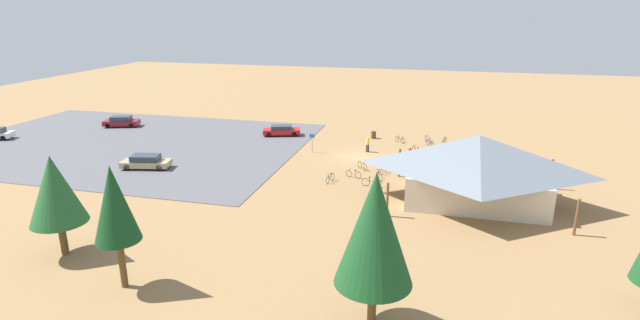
{
  "coord_description": "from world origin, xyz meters",
  "views": [
    {
      "loc": [
        -8.76,
        50.12,
        15.55
      ],
      "look_at": [
        2.6,
        5.62,
        1.2
      ],
      "focal_mm": 27.56,
      "sensor_mm": 36.0,
      "label": 1
    }
  ],
  "objects_px": {
    "bicycle_teal_edge_south": "(330,178)",
    "visitor_by_pavilion": "(410,155)",
    "car_maroon_far_end": "(121,121)",
    "bicycle_black_near_sign": "(400,140)",
    "pine_midwest": "(114,205)",
    "bike_pavilion": "(477,164)",
    "bicycle_red_by_bin": "(417,150)",
    "bicycle_teal_lone_west": "(444,141)",
    "car_red_back_corner": "(282,130)",
    "bicycle_blue_yard_center": "(372,182)",
    "bicycle_purple_edge_north": "(377,176)",
    "bicycle_blue_front_row": "(430,143)",
    "bicycle_silver_mid_cluster": "(428,140)",
    "lot_sign": "(312,140)",
    "visitor_at_bikes": "(368,144)",
    "bicycle_white_back_row": "(384,170)",
    "bicycle_green_yard_left": "(450,147)",
    "trash_bin": "(374,135)",
    "bicycle_orange_near_porch": "(354,174)",
    "bicycle_yellow_lone_east": "(362,166)",
    "car_tan_second_row": "(146,162)",
    "pine_far_east": "(375,230)"
  },
  "relations": [
    {
      "from": "bicycle_black_near_sign",
      "to": "pine_midwest",
      "type": "bearing_deg",
      "value": 70.94
    },
    {
      "from": "car_tan_second_row",
      "to": "car_red_back_corner",
      "type": "distance_m",
      "value": 18.26
    },
    {
      "from": "bicycle_blue_front_row",
      "to": "pine_far_east",
      "type": "bearing_deg",
      "value": 87.5
    },
    {
      "from": "bicycle_black_near_sign",
      "to": "car_tan_second_row",
      "type": "xyz_separation_m",
      "value": [
        23.73,
        16.37,
        0.38
      ]
    },
    {
      "from": "bicycle_teal_edge_south",
      "to": "bicycle_teal_lone_west",
      "type": "bearing_deg",
      "value": -121.72
    },
    {
      "from": "bicycle_teal_edge_south",
      "to": "bicycle_blue_yard_center",
      "type": "xyz_separation_m",
      "value": [
        -3.89,
        0.22,
        0.02
      ]
    },
    {
      "from": "bicycle_yellow_lone_east",
      "to": "bicycle_blue_yard_center",
      "type": "xyz_separation_m",
      "value": [
        -1.61,
        4.57,
        0.03
      ]
    },
    {
      "from": "bicycle_blue_front_row",
      "to": "bicycle_green_yard_left",
      "type": "height_order",
      "value": "bicycle_green_yard_left"
    },
    {
      "from": "bicycle_green_yard_left",
      "to": "pine_midwest",
      "type": "bearing_deg",
      "value": 61.88
    },
    {
      "from": "trash_bin",
      "to": "bicycle_orange_near_porch",
      "type": "distance_m",
      "value": 15.03
    },
    {
      "from": "bicycle_teal_edge_south",
      "to": "bicycle_black_near_sign",
      "type": "relative_size",
      "value": 1.27
    },
    {
      "from": "bicycle_yellow_lone_east",
      "to": "pine_midwest",
      "type": "bearing_deg",
      "value": 68.34
    },
    {
      "from": "bike_pavilion",
      "to": "visitor_by_pavilion",
      "type": "height_order",
      "value": "bike_pavilion"
    },
    {
      "from": "bicycle_blue_front_row",
      "to": "car_red_back_corner",
      "type": "height_order",
      "value": "car_red_back_corner"
    },
    {
      "from": "bicycle_blue_front_row",
      "to": "bicycle_yellow_lone_east",
      "type": "relative_size",
      "value": 1.16
    },
    {
      "from": "bicycle_silver_mid_cluster",
      "to": "bicycle_blue_yard_center",
      "type": "distance_m",
      "value": 17.28
    },
    {
      "from": "pine_midwest",
      "to": "visitor_by_pavilion",
      "type": "distance_m",
      "value": 31.54
    },
    {
      "from": "bicycle_teal_lone_west",
      "to": "car_red_back_corner",
      "type": "bearing_deg",
      "value": 3.3
    },
    {
      "from": "bike_pavilion",
      "to": "bicycle_black_near_sign",
      "type": "xyz_separation_m",
      "value": [
        7.79,
        -17.35,
        -2.9
      ]
    },
    {
      "from": "bicycle_teal_edge_south",
      "to": "car_maroon_far_end",
      "type": "bearing_deg",
      "value": -23.93
    },
    {
      "from": "pine_midwest",
      "to": "bicycle_teal_lone_west",
      "type": "relative_size",
      "value": 4.46
    },
    {
      "from": "bicycle_purple_edge_north",
      "to": "bicycle_blue_yard_center",
      "type": "distance_m",
      "value": 1.97
    },
    {
      "from": "bicycle_teal_lone_west",
      "to": "car_tan_second_row",
      "type": "bearing_deg",
      "value": 30.52
    },
    {
      "from": "bicycle_purple_edge_north",
      "to": "bicycle_red_by_bin",
      "type": "relative_size",
      "value": 1.36
    },
    {
      "from": "bike_pavilion",
      "to": "car_maroon_far_end",
      "type": "distance_m",
      "value": 47.92
    },
    {
      "from": "bicycle_teal_edge_south",
      "to": "bicycle_teal_lone_west",
      "type": "distance_m",
      "value": 19.2
    },
    {
      "from": "bicycle_silver_mid_cluster",
      "to": "car_maroon_far_end",
      "type": "bearing_deg",
      "value": 3.05
    },
    {
      "from": "bicycle_yellow_lone_east",
      "to": "bicycle_red_by_bin",
      "type": "bearing_deg",
      "value": -124.76
    },
    {
      "from": "car_maroon_far_end",
      "to": "visitor_by_pavilion",
      "type": "relative_size",
      "value": 2.7
    },
    {
      "from": "lot_sign",
      "to": "visitor_at_bikes",
      "type": "height_order",
      "value": "lot_sign"
    },
    {
      "from": "bicycle_purple_edge_north",
      "to": "bicycle_red_by_bin",
      "type": "bearing_deg",
      "value": -107.31
    },
    {
      "from": "bicycle_teal_edge_south",
      "to": "visitor_by_pavilion",
      "type": "xyz_separation_m",
      "value": [
        -6.68,
        -7.55,
        0.57
      ]
    },
    {
      "from": "pine_far_east",
      "to": "bicycle_red_by_bin",
      "type": "distance_m",
      "value": 32.21
    },
    {
      "from": "bicycle_white_back_row",
      "to": "bicycle_teal_lone_west",
      "type": "xyz_separation_m",
      "value": [
        -5.57,
        -12.68,
        0.0
      ]
    },
    {
      "from": "bicycle_teal_edge_south",
      "to": "car_tan_second_row",
      "type": "relative_size",
      "value": 0.33
    },
    {
      "from": "bike_pavilion",
      "to": "bicycle_red_by_bin",
      "type": "distance_m",
      "value": 14.49
    },
    {
      "from": "bicycle_teal_edge_south",
      "to": "bicycle_red_by_bin",
      "type": "height_order",
      "value": "bicycle_red_by_bin"
    },
    {
      "from": "pine_midwest",
      "to": "visitor_at_bikes",
      "type": "bearing_deg",
      "value": -106.69
    },
    {
      "from": "bicycle_blue_front_row",
      "to": "visitor_by_pavilion",
      "type": "xyz_separation_m",
      "value": [
        1.8,
        7.27,
        0.6
      ]
    },
    {
      "from": "lot_sign",
      "to": "bicycle_blue_front_row",
      "type": "bearing_deg",
      "value": -155.23
    },
    {
      "from": "bicycle_teal_lone_west",
      "to": "visitor_by_pavilion",
      "type": "height_order",
      "value": "visitor_by_pavilion"
    },
    {
      "from": "trash_bin",
      "to": "bicycle_orange_near_porch",
      "type": "height_order",
      "value": "trash_bin"
    },
    {
      "from": "bicycle_white_back_row",
      "to": "lot_sign",
      "type": "bearing_deg",
      "value": -31.5
    },
    {
      "from": "bicycle_purple_edge_north",
      "to": "bicycle_orange_near_porch",
      "type": "relative_size",
      "value": 1.15
    },
    {
      "from": "bicycle_silver_mid_cluster",
      "to": "car_maroon_far_end",
      "type": "relative_size",
      "value": 0.29
    },
    {
      "from": "car_maroon_far_end",
      "to": "visitor_by_pavilion",
      "type": "xyz_separation_m",
      "value": [
        -39.06,
        6.82,
        0.19
      ]
    },
    {
      "from": "visitor_at_bikes",
      "to": "car_tan_second_row",
      "type": "bearing_deg",
      "value": 29.02
    },
    {
      "from": "bicycle_yellow_lone_east",
      "to": "car_red_back_corner",
      "type": "relative_size",
      "value": 0.25
    },
    {
      "from": "bicycle_blue_yard_center",
      "to": "car_tan_second_row",
      "type": "xyz_separation_m",
      "value": [
        22.72,
        0.5,
        0.33
      ]
    },
    {
      "from": "bicycle_teal_edge_south",
      "to": "bicycle_black_near_sign",
      "type": "bearing_deg",
      "value": -107.41
    }
  ]
}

